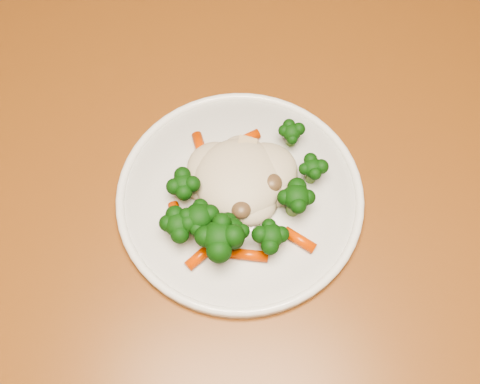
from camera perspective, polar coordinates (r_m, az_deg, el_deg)
The scene contains 3 objects.
dining_table at distance 0.80m, azimuth 0.31°, elevation -2.59°, with size 1.34×1.11×0.75m.
plate at distance 0.69m, azimuth 0.00°, elevation -0.51°, with size 0.28×0.28×0.01m, color white.
meal at distance 0.66m, azimuth -0.23°, elevation -0.50°, with size 0.19×0.18×0.05m.
Camera 1 is at (-0.32, -0.22, 1.37)m, focal length 45.00 mm.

